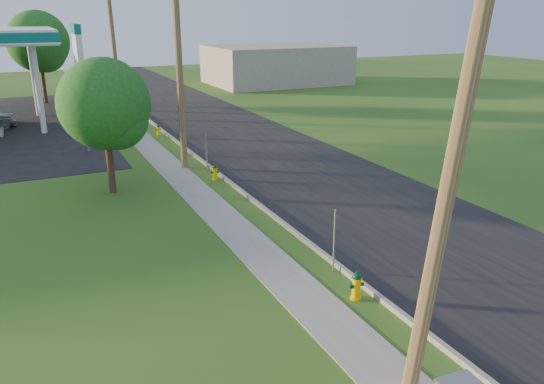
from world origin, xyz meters
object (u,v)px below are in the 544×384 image
Objects in this scene: hydrant_far at (158,130)px; utility_pole_mid at (179,67)px; utility_pole_far at (114,48)px; tree_verge at (107,108)px; price_pylon at (78,52)px; hydrant_near at (356,286)px; utility_pole_near at (453,164)px; hydrant_mid at (215,172)px; tree_lot at (40,44)px.

utility_pole_mid is at bearing -94.57° from hydrant_far.
tree_verge is (-3.81, -20.43, -1.11)m from utility_pole_far.
tree_verge is at bearing -89.33° from price_pylon.
utility_pole_mid is 15.16m from hydrant_near.
utility_pole_near is at bearing -76.26° from tree_verge.
utility_pole_far reaches higher than hydrant_far.
price_pylon is 10.58m from hydrant_mid.
tree_lot reaches higher than hydrant_near.
utility_pole_mid reaches higher than hydrant_mid.
hydrant_near is 11.89m from hydrant_mid.
price_pylon is at bearing 90.67° from tree_verge.
price_pylon is 10.23× the size of hydrant_far.
hydrant_near is at bearing 81.06° from utility_pole_near.
utility_pole_near reaches higher than hydrant_near.
utility_pole_far is at bearing 72.67° from price_pylon.
utility_pole_far is at bearing 91.96° from hydrant_mid.
utility_pole_near is at bearing -90.00° from utility_pole_far.
tree_lot is (-4.95, 42.36, 0.10)m from utility_pole_near.
price_pylon is 7.29m from hydrant_far.
tree_verge is at bearing 109.96° from hydrant_near.
hydrant_mid is at bearing -88.04° from utility_pole_far.
tree_lot is at bearing 108.93° from hydrant_far.
hydrant_far is (4.45, 10.48, -3.37)m from tree_verge.
price_pylon reaches higher than hydrant_near.
hydrant_far is at bearing 85.43° from utility_pole_mid.
tree_verge reaches higher than hydrant_far.
tree_verge is at bearing 178.36° from hydrant_mid.
utility_pole_far reaches higher than hydrant_mid.
utility_pole_far is 1.39× the size of price_pylon.
hydrant_far is at bearing 90.32° from hydrant_mid.
utility_pole_mid is 4.69m from tree_verge.
hydrant_near is 22.50m from hydrant_far.
utility_pole_near is 16.08m from hydrant_mid.
utility_pole_near is 1.38× the size of price_pylon.
hydrant_mid is (0.70, 15.44, -4.44)m from utility_pole_near.
tree_verge is 26.84m from tree_lot.
tree_lot is 11.38× the size of hydrant_far.
price_pylon is at bearing 99.42° from utility_pole_near.
utility_pole_mid is 1.71× the size of tree_verge.
tree_verge is at bearing -113.01° from hydrant_far.
price_pylon is at bearing 119.72° from hydrant_mid.
utility_pole_far is 13.11m from price_pylon.
hydrant_far is (0.64, 26.05, -4.48)m from utility_pole_near.
hydrant_near is at bearing -87.79° from utility_pole_mid.
hydrant_mid is at bearing 87.40° from utility_pole_near.
hydrant_far is at bearing -86.30° from utility_pole_far.
hydrant_mid is at bearing -74.68° from utility_pole_mid.
hydrant_mid is (0.70, -20.56, -4.44)m from utility_pole_far.
utility_pole_far reaches higher than price_pylon.
utility_pole_near is 42.65m from tree_lot.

